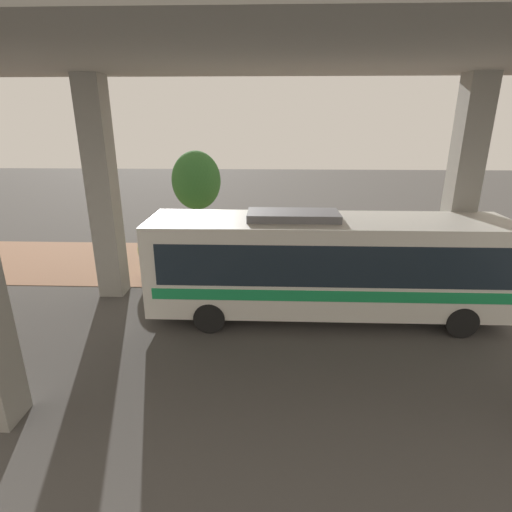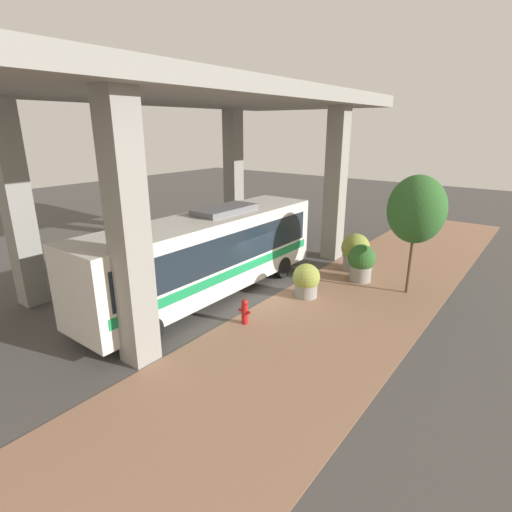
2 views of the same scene
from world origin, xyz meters
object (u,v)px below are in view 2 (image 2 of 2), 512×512
Objects in this scene: bus at (207,252)px; planter_front at (306,281)px; planter_middle at (361,262)px; street_tree_near at (417,210)px; fire_hydrant at (245,312)px; planter_back at (355,251)px.

planter_front is at bearing -143.50° from bus.
street_tree_near is at bearing 176.75° from planter_middle.
fire_hydrant is at bearing 81.61° from planter_front.
bus is at bearing 51.77° from planter_middle.
planter_middle reaches higher than planter_front.
planter_middle is at bearing -109.13° from planter_front.
planter_back is (-0.74, -7.88, 0.48)m from fire_hydrant.
planter_front is 5.34m from street_tree_near.
planter_middle is (-1.09, -3.13, 0.20)m from planter_front.
planter_front is 4.40m from planter_back.
bus is 8.00× the size of planter_front.
street_tree_near reaches higher than planter_front.
street_tree_near reaches higher than planter_middle.
fire_hydrant is at bearing 59.69° from street_tree_near.
street_tree_near is (-3.80, -6.50, 3.18)m from fire_hydrant.
planter_front is at bearing 70.87° from planter_middle.
bus is at bearing 36.50° from planter_front.
planter_middle is (-1.60, -6.62, 0.44)m from fire_hydrant.
planter_front is 0.78× the size of planter_back.
planter_middle is at bearing -103.60° from fire_hydrant.
bus is 6.66× the size of planter_middle.
bus reaches higher than planter_front.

